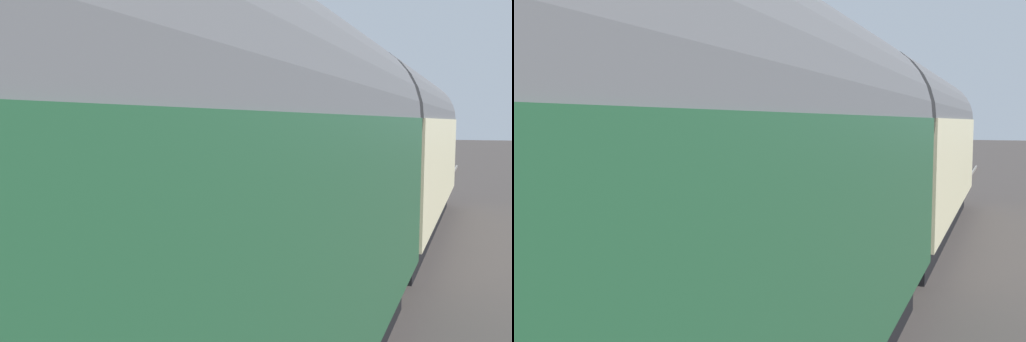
% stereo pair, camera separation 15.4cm
% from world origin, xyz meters
% --- Properties ---
extents(ground_plane, '(160.00, 160.00, 0.00)m').
position_xyz_m(ground_plane, '(0.00, 0.00, 0.00)').
color(ground_plane, '#383330').
extents(platform, '(32.00, 6.39, 0.85)m').
position_xyz_m(platform, '(0.00, 4.20, 0.42)').
color(platform, gray).
rests_on(platform, ground).
extents(platform_edge_coping, '(32.00, 0.36, 0.02)m').
position_xyz_m(platform_edge_coping, '(0.00, 1.18, 0.85)').
color(platform_edge_coping, beige).
rests_on(platform_edge_coping, platform).
extents(rail_near, '(52.00, 0.08, 0.14)m').
position_xyz_m(rail_near, '(0.00, -1.62, 0.07)').
color(rail_near, gray).
rests_on(rail_near, ground).
extents(rail_far, '(52.00, 0.08, 0.14)m').
position_xyz_m(rail_far, '(0.00, -0.18, 0.07)').
color(rail_far, gray).
rests_on(rail_far, ground).
extents(train, '(21.21, 2.73, 4.32)m').
position_xyz_m(train, '(-1.36, -0.90, 2.22)').
color(train, black).
rests_on(train, ground).
extents(station_building, '(6.15, 4.26, 5.63)m').
position_xyz_m(station_building, '(-3.57, 4.85, 2.55)').
color(station_building, white).
rests_on(station_building, platform).
extents(bench_mid_platform, '(1.41, 0.47, 0.88)m').
position_xyz_m(bench_mid_platform, '(6.94, 2.87, 1.32)').
color(bench_mid_platform, '#26727F').
rests_on(bench_mid_platform, platform).
extents(bench_near_building, '(1.41, 0.46, 0.88)m').
position_xyz_m(bench_near_building, '(4.67, 2.73, 1.32)').
color(bench_near_building, '#26727F').
rests_on(bench_near_building, platform).
extents(bench_platform_end, '(1.42, 0.48, 0.88)m').
position_xyz_m(bench_platform_end, '(8.92, 3.01, 1.32)').
color(bench_platform_end, '#26727F').
rests_on(bench_platform_end, platform).
extents(planter_corner_building, '(0.97, 0.32, 0.59)m').
position_xyz_m(planter_corner_building, '(2.48, 2.04, 1.13)').
color(planter_corner_building, teal).
rests_on(planter_corner_building, platform).
extents(planter_bench_right, '(0.44, 0.44, 0.71)m').
position_xyz_m(planter_bench_right, '(2.77, 5.26, 1.21)').
color(planter_bench_right, gray).
rests_on(planter_bench_right, platform).
extents(planter_edge_near, '(0.82, 0.32, 0.64)m').
position_xyz_m(planter_edge_near, '(11.21, 1.85, 1.15)').
color(planter_edge_near, gray).
rests_on(planter_edge_near, platform).
extents(lamp_post_platform, '(0.32, 0.50, 3.30)m').
position_xyz_m(lamp_post_platform, '(3.33, 1.83, 3.18)').
color(lamp_post_platform, black).
rests_on(lamp_post_platform, platform).
extents(tree_behind_building, '(4.43, 4.12, 8.78)m').
position_xyz_m(tree_behind_building, '(6.90, 15.40, 6.02)').
color(tree_behind_building, '#4C3828').
rests_on(tree_behind_building, ground).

